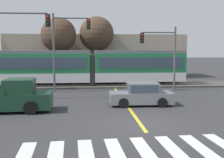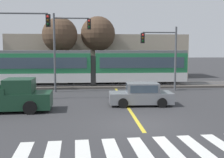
{
  "view_description": "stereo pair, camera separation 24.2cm",
  "coord_description": "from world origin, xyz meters",
  "views": [
    {
      "loc": [
        -2.71,
        -13.56,
        3.82
      ],
      "look_at": [
        -0.85,
        6.54,
        1.6
      ],
      "focal_mm": 45.0,
      "sensor_mm": 36.0,
      "label": 1
    },
    {
      "loc": [
        -2.47,
        -13.58,
        3.82
      ],
      "look_at": [
        -0.85,
        6.54,
        1.6
      ],
      "focal_mm": 45.0,
      "sensor_mm": 36.0,
      "label": 2
    }
  ],
  "objects": [
    {
      "name": "ground_plane",
      "position": [
        0.0,
        0.0,
        0.0
      ],
      "size": [
        200.0,
        200.0,
        0.0
      ],
      "primitive_type": "plane",
      "color": "#333335"
    },
    {
      "name": "track_bed",
      "position": [
        0.0,
        14.53,
        0.09
      ],
      "size": [
        120.0,
        4.0,
        0.18
      ],
      "primitive_type": "cube",
      "color": "#4C4742",
      "rests_on": "ground"
    },
    {
      "name": "rail_near",
      "position": [
        0.0,
        13.81,
        0.23
      ],
      "size": [
        120.0,
        0.08,
        0.1
      ],
      "primitive_type": "cube",
      "color": "#939399",
      "rests_on": "track_bed"
    },
    {
      "name": "rail_far",
      "position": [
        0.0,
        15.25,
        0.23
      ],
      "size": [
        120.0,
        0.08,
        0.1
      ],
      "primitive_type": "cube",
      "color": "#939399",
      "rests_on": "track_bed"
    },
    {
      "name": "light_rail_tram",
      "position": [
        -2.11,
        14.52,
        2.05
      ],
      "size": [
        18.5,
        2.64,
        3.43
      ],
      "color": "silver",
      "rests_on": "track_bed"
    },
    {
      "name": "crosswalk_stripe_0",
      "position": [
        -4.94,
        -3.65,
        0.0
      ],
      "size": [
        0.7,
        2.82,
        0.01
      ],
      "primitive_type": "cube",
      "rotation": [
        0.0,
        0.0,
        0.05
      ],
      "color": "silver",
      "rests_on": "ground"
    },
    {
      "name": "crosswalk_stripe_1",
      "position": [
        -3.85,
        -3.59,
        0.0
      ],
      "size": [
        0.7,
        2.82,
        0.01
      ],
      "primitive_type": "cube",
      "rotation": [
        0.0,
        0.0,
        0.05
      ],
      "color": "silver",
      "rests_on": "ground"
    },
    {
      "name": "crosswalk_stripe_2",
      "position": [
        -2.75,
        -3.53,
        0.0
      ],
      "size": [
        0.7,
        2.82,
        0.01
      ],
      "primitive_type": "cube",
      "rotation": [
        0.0,
        0.0,
        0.05
      ],
      "color": "silver",
      "rests_on": "ground"
    },
    {
      "name": "crosswalk_stripe_3",
      "position": [
        -1.65,
        -3.48,
        0.0
      ],
      "size": [
        0.7,
        2.82,
        0.01
      ],
      "primitive_type": "cube",
      "rotation": [
        0.0,
        0.0,
        0.05
      ],
      "color": "silver",
      "rests_on": "ground"
    },
    {
      "name": "crosswalk_stripe_4",
      "position": [
        -0.55,
        -3.42,
        0.0
      ],
      "size": [
        0.7,
        2.82,
        0.01
      ],
      "primitive_type": "cube",
      "rotation": [
        0.0,
        0.0,
        0.05
      ],
      "color": "silver",
      "rests_on": "ground"
    },
    {
      "name": "crosswalk_stripe_5",
      "position": [
        0.55,
        -3.37,
        0.0
      ],
      "size": [
        0.7,
        2.82,
        0.01
      ],
      "primitive_type": "cube",
      "rotation": [
        0.0,
        0.0,
        0.05
      ],
      "color": "silver",
      "rests_on": "ground"
    },
    {
      "name": "crosswalk_stripe_6",
      "position": [
        1.65,
        -3.31,
        0.0
      ],
      "size": [
        0.7,
        2.82,
        0.01
      ],
      "primitive_type": "cube",
      "rotation": [
        0.0,
        0.0,
        0.05
      ],
      "color": "silver",
      "rests_on": "ground"
    },
    {
      "name": "crosswalk_stripe_7",
      "position": [
        2.75,
        -3.26,
        0.0
      ],
      "size": [
        0.7,
        2.82,
        0.01
      ],
      "primitive_type": "cube",
      "rotation": [
        0.0,
        0.0,
        0.05
      ],
      "color": "silver",
      "rests_on": "ground"
    },
    {
      "name": "lane_centre_line",
      "position": [
        0.0,
        5.57,
        0.0
      ],
      "size": [
        0.2,
        13.92,
        0.01
      ],
      "primitive_type": "cube",
      "color": "gold",
      "rests_on": "ground"
    },
    {
      "name": "sedan_crossing",
      "position": [
        0.97,
        4.8,
        0.7
      ],
      "size": [
        4.26,
        2.03,
        1.52
      ],
      "color": "gray",
      "rests_on": "ground"
    },
    {
      "name": "pickup_truck",
      "position": [
        -7.39,
        3.63,
        0.84
      ],
      "size": [
        5.47,
        2.39,
        1.98
      ],
      "color": "#193D28",
      "rests_on": "ground"
    },
    {
      "name": "traffic_light_mid_left",
      "position": [
        -8.04,
        7.17,
        4.46
      ],
      "size": [
        4.25,
        0.38,
        6.75
      ],
      "color": "#515459",
      "rests_on": "ground"
    },
    {
      "name": "traffic_light_far_left",
      "position": [
        -4.48,
        11.08,
        4.43
      ],
      "size": [
        3.25,
        0.38,
        6.79
      ],
      "color": "#515459",
      "rests_on": "ground"
    },
    {
      "name": "traffic_light_far_right",
      "position": [
        4.12,
        11.01,
        3.73
      ],
      "size": [
        3.25,
        0.38,
        5.72
      ],
      "color": "#515459",
      "rests_on": "ground"
    },
    {
      "name": "bare_tree_west",
      "position": [
        -5.79,
        18.86,
        5.3
      ],
      "size": [
        3.99,
        3.99,
        7.32
      ],
      "color": "brown",
      "rests_on": "ground"
    },
    {
      "name": "bare_tree_east",
      "position": [
        -1.43,
        19.94,
        5.51
      ],
      "size": [
        4.06,
        4.06,
        7.56
      ],
      "color": "brown",
      "rests_on": "ground"
    },
    {
      "name": "building_backdrop_far",
      "position": [
        -1.38,
        23.85,
        2.77
      ],
      "size": [
        22.64,
        6.0,
        5.53
      ],
      "primitive_type": "cube",
      "color": "tan",
      "rests_on": "ground"
    }
  ]
}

